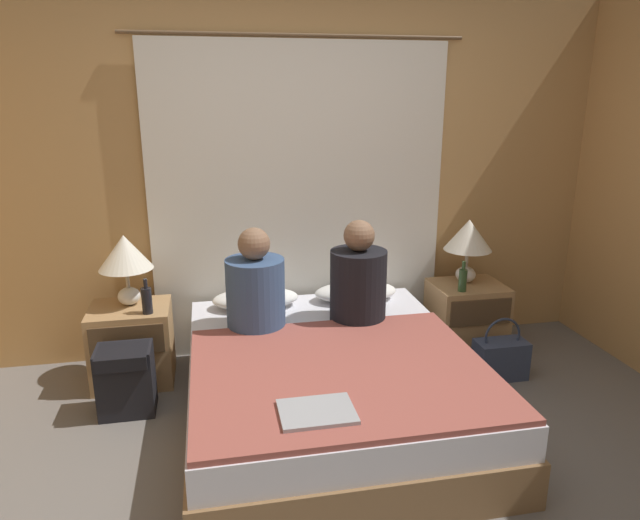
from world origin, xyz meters
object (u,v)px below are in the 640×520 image
at_px(nightstand_right, 466,318).
at_px(lamp_right, 468,238).
at_px(lamp_left, 125,256).
at_px(handbag_on_floor, 500,358).
at_px(nightstand_left, 133,344).
at_px(laptop_on_bed, 317,412).
at_px(pillow_right, 356,292).
at_px(bed, 330,384).
at_px(person_left_in_bed, 255,289).
at_px(pillow_left, 256,299).
at_px(beer_bottle_on_left_stand, 147,300).
at_px(beer_bottle_on_right_stand, 463,279).
at_px(person_right_in_bed, 358,281).
at_px(backpack_on_floor, 126,377).

distance_m(nightstand_right, lamp_right, 0.58).
bearing_deg(lamp_left, handbag_on_floor, -11.79).
bearing_deg(nightstand_right, handbag_on_floor, -83.56).
height_order(nightstand_left, laptop_on_bed, nightstand_left).
relative_size(nightstand_right, pillow_right, 0.88).
bearing_deg(nightstand_right, bed, -149.36).
distance_m(bed, handbag_on_floor, 1.24).
relative_size(lamp_right, person_left_in_bed, 0.72).
height_order(bed, lamp_right, lamp_right).
distance_m(nightstand_right, pillow_left, 1.53).
xyz_separation_m(pillow_right, laptop_on_bed, (-0.56, -1.44, -0.02)).
height_order(lamp_left, beer_bottle_on_left_stand, lamp_left).
bearing_deg(person_left_in_bed, bed, -46.59).
bearing_deg(person_left_in_bed, nightstand_left, 159.74).
xyz_separation_m(nightstand_left, pillow_right, (1.51, 0.07, 0.23)).
xyz_separation_m(nightstand_left, lamp_left, (-0.00, 0.06, 0.58)).
relative_size(lamp_left, laptop_on_bed, 1.37).
bearing_deg(nightstand_left, beer_bottle_on_right_stand, -3.08).
relative_size(person_left_in_bed, person_right_in_bed, 0.97).
height_order(nightstand_right, person_right_in_bed, person_right_in_bed).
distance_m(nightstand_left, backpack_on_floor, 0.40).
relative_size(lamp_right, handbag_on_floor, 1.09).
xyz_separation_m(person_left_in_bed, handbag_on_floor, (1.59, -0.14, -0.54)).
relative_size(pillow_right, person_right_in_bed, 0.88).
bearing_deg(laptop_on_bed, lamp_right, 46.24).
bearing_deg(beer_bottle_on_right_stand, handbag_on_floor, -63.66).
bearing_deg(handbag_on_floor, bed, -168.16).
bearing_deg(handbag_on_floor, pillow_right, 149.40).
distance_m(lamp_left, backpack_on_floor, 0.76).
bearing_deg(handbag_on_floor, lamp_right, 95.65).
xyz_separation_m(person_right_in_bed, backpack_on_floor, (-1.43, -0.11, -0.46)).
height_order(pillow_right, beer_bottle_on_right_stand, beer_bottle_on_right_stand).
height_order(pillow_left, laptop_on_bed, pillow_left).
bearing_deg(person_right_in_bed, beer_bottle_on_left_stand, 172.53).
bearing_deg(handbag_on_floor, lamp_left, 168.21).
relative_size(lamp_left, handbag_on_floor, 1.09).
bearing_deg(bed, nightstand_left, 149.36).
bearing_deg(bed, nightstand_right, 30.64).
distance_m(lamp_left, handbag_on_floor, 2.52).
bearing_deg(handbag_on_floor, beer_bottle_on_right_stand, 116.34).
bearing_deg(person_right_in_bed, lamp_right, 21.40).
height_order(nightstand_right, laptop_on_bed, nightstand_right).
distance_m(beer_bottle_on_left_stand, backpack_on_floor, 0.48).
xyz_separation_m(nightstand_left, laptop_on_bed, (0.95, -1.37, 0.21)).
xyz_separation_m(bed, beer_bottle_on_right_stand, (1.05, 0.57, 0.38)).
distance_m(nightstand_left, laptop_on_bed, 1.68).
bearing_deg(beer_bottle_on_left_stand, lamp_right, 4.70).
bearing_deg(backpack_on_floor, handbag_on_floor, -0.81).
bearing_deg(beer_bottle_on_left_stand, bed, -28.82).
distance_m(lamp_left, laptop_on_bed, 1.76).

